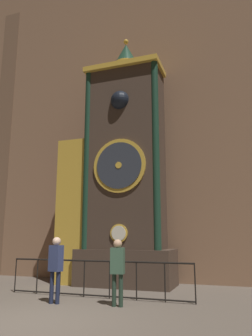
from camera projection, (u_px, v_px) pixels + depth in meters
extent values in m
plane|color=brown|center=(29.00, 323.00, 6.57)|extent=(28.00, 28.00, 0.00)
cube|color=#846047|center=(132.00, 103.00, 14.21)|extent=(24.00, 0.30, 14.76)
cube|color=brown|center=(4.00, 134.00, 16.10)|extent=(0.90, 0.12, 13.28)
cube|color=#423328|center=(126.00, 267.00, 11.54)|extent=(3.42, 1.61, 1.25)
cube|color=#423328|center=(126.00, 155.00, 12.37)|extent=(2.74, 1.40, 6.92)
cube|color=gold|center=(125.00, 72.00, 12.96)|extent=(2.96, 1.54, 0.20)
cylinder|color=gold|center=(119.00, 233.00, 11.10)|extent=(0.62, 0.05, 0.62)
cylinder|color=silver|center=(119.00, 233.00, 11.08)|extent=(0.51, 0.03, 0.51)
cylinder|color=gold|center=(119.00, 166.00, 11.59)|extent=(1.95, 0.07, 1.95)
cylinder|color=#2D333D|center=(119.00, 165.00, 11.54)|extent=(1.68, 0.04, 1.68)
cylinder|color=gold|center=(119.00, 165.00, 11.52)|extent=(0.23, 0.03, 0.23)
cube|color=black|center=(124.00, 105.00, 12.57)|extent=(0.90, 0.42, 0.90)
sphere|color=black|center=(120.00, 101.00, 12.18)|extent=(0.72, 0.72, 0.72)
cylinder|color=#193828|center=(87.00, 154.00, 12.22)|extent=(0.25, 0.25, 6.92)
cylinder|color=#193828|center=(156.00, 148.00, 11.37)|extent=(0.25, 0.25, 6.92)
cylinder|color=gold|center=(126.00, 68.00, 13.11)|extent=(0.97, 0.97, 0.30)
cone|color=#1C3D2C|center=(126.00, 54.00, 13.23)|extent=(0.92, 0.92, 0.89)
sphere|color=gold|center=(126.00, 42.00, 13.35)|extent=(0.20, 0.20, 0.20)
cube|color=maroon|center=(78.00, 210.00, 12.65)|extent=(1.16, 1.19, 5.36)
cube|color=gold|center=(70.00, 209.00, 12.09)|extent=(1.21, 0.06, 5.36)
cylinder|color=black|center=(16.00, 275.00, 10.23)|extent=(0.04, 0.04, 1.02)
cylinder|color=black|center=(37.00, 276.00, 9.97)|extent=(0.04, 0.04, 1.02)
cylinder|color=black|center=(60.00, 277.00, 9.72)|extent=(0.04, 0.04, 1.02)
cylinder|color=black|center=(84.00, 278.00, 9.46)|extent=(0.04, 0.04, 1.02)
cylinder|color=black|center=(110.00, 279.00, 9.20)|extent=(0.04, 0.04, 1.02)
cylinder|color=black|center=(136.00, 281.00, 8.94)|extent=(0.04, 0.04, 1.02)
cylinder|color=black|center=(165.00, 282.00, 8.69)|extent=(0.04, 0.04, 1.02)
cylinder|color=black|center=(195.00, 283.00, 8.43)|extent=(0.04, 0.04, 1.02)
cylinder|color=black|center=(97.00, 261.00, 9.43)|extent=(5.56, 0.05, 0.05)
cylinder|color=black|center=(96.00, 296.00, 9.24)|extent=(5.56, 0.04, 0.04)
cylinder|color=#1B213A|center=(52.00, 287.00, 8.51)|extent=(0.11, 0.11, 0.80)
cylinder|color=#1B213A|center=(58.00, 288.00, 8.46)|extent=(0.11, 0.11, 0.80)
cube|color=navy|center=(56.00, 258.00, 8.64)|extent=(0.38, 0.28, 0.67)
sphere|color=beige|center=(57.00, 241.00, 8.72)|extent=(0.22, 0.22, 0.22)
cylinder|color=#213427|center=(114.00, 290.00, 8.16)|extent=(0.11, 0.11, 0.78)
cylinder|color=#213427|center=(121.00, 290.00, 8.10)|extent=(0.11, 0.11, 0.78)
cube|color=#385642|center=(118.00, 261.00, 8.28)|extent=(0.37, 0.26, 0.64)
sphere|color=tan|center=(118.00, 244.00, 8.36)|extent=(0.22, 0.22, 0.22)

